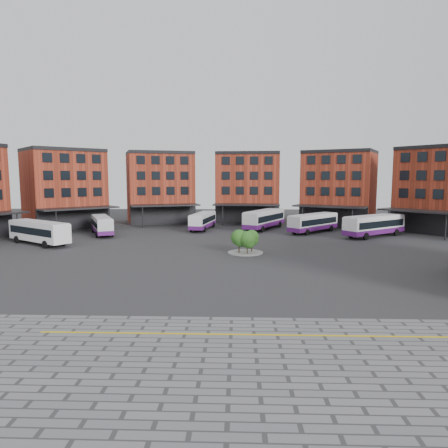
{
  "coord_description": "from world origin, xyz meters",
  "views": [
    {
      "loc": [
        0.96,
        -37.01,
        9.43
      ],
      "look_at": [
        -0.57,
        8.91,
        4.0
      ],
      "focal_mm": 32.0,
      "sensor_mm": 36.0,
      "label": 1
    }
  ],
  "objects_px": {
    "tree_island": "(246,240)",
    "bus_e": "(313,223)",
    "bus_d": "(264,219)",
    "bus_a": "(39,231)",
    "bus_b": "(102,225)",
    "bus_c": "(203,221)",
    "bus_f": "(374,225)"
  },
  "relations": [
    {
      "from": "tree_island",
      "to": "bus_e",
      "type": "distance_m",
      "value": 22.65
    },
    {
      "from": "tree_island",
      "to": "bus_d",
      "type": "xyz_separation_m",
      "value": [
        3.85,
        23.37,
        0.17
      ]
    },
    {
      "from": "bus_a",
      "to": "bus_b",
      "type": "bearing_deg",
      "value": 4.71
    },
    {
      "from": "tree_island",
      "to": "bus_c",
      "type": "bearing_deg",
      "value": 107.78
    },
    {
      "from": "tree_island",
      "to": "bus_a",
      "type": "bearing_deg",
      "value": 168.47
    },
    {
      "from": "bus_a",
      "to": "bus_e",
      "type": "bearing_deg",
      "value": -37.97
    },
    {
      "from": "bus_d",
      "to": "bus_e",
      "type": "xyz_separation_m",
      "value": [
        8.03,
        -4.09,
        -0.16
      ]
    },
    {
      "from": "bus_f",
      "to": "tree_island",
      "type": "bearing_deg",
      "value": -90.38
    },
    {
      "from": "bus_a",
      "to": "bus_b",
      "type": "distance_m",
      "value": 11.37
    },
    {
      "from": "bus_a",
      "to": "bus_e",
      "type": "height_order",
      "value": "bus_a"
    },
    {
      "from": "bus_a",
      "to": "tree_island",
      "type": "bearing_deg",
      "value": -67.7
    },
    {
      "from": "bus_e",
      "to": "bus_f",
      "type": "relative_size",
      "value": 0.86
    },
    {
      "from": "bus_b",
      "to": "bus_f",
      "type": "bearing_deg",
      "value": -26.66
    },
    {
      "from": "bus_e",
      "to": "bus_f",
      "type": "xyz_separation_m",
      "value": [
        8.74,
        -4.57,
        0.13
      ]
    },
    {
      "from": "bus_d",
      "to": "bus_f",
      "type": "relative_size",
      "value": 1.06
    },
    {
      "from": "bus_b",
      "to": "bus_e",
      "type": "xyz_separation_m",
      "value": [
        35.21,
        3.47,
        0.11
      ]
    },
    {
      "from": "bus_a",
      "to": "bus_b",
      "type": "relative_size",
      "value": 1.04
    },
    {
      "from": "bus_d",
      "to": "bus_e",
      "type": "bearing_deg",
      "value": 1.03
    },
    {
      "from": "tree_island",
      "to": "bus_c",
      "type": "xyz_separation_m",
      "value": [
        -7.26,
        22.64,
        -0.09
      ]
    },
    {
      "from": "bus_c",
      "to": "bus_d",
      "type": "bearing_deg",
      "value": 13.16
    },
    {
      "from": "bus_b",
      "to": "tree_island",
      "type": "bearing_deg",
      "value": -59.36
    },
    {
      "from": "bus_e",
      "to": "bus_c",
      "type": "bearing_deg",
      "value": -145.54
    },
    {
      "from": "bus_d",
      "to": "bus_f",
      "type": "height_order",
      "value": "bus_d"
    },
    {
      "from": "tree_island",
      "to": "bus_f",
      "type": "xyz_separation_m",
      "value": [
        20.62,
        14.71,
        0.14
      ]
    },
    {
      "from": "bus_e",
      "to": "bus_d",
      "type": "bearing_deg",
      "value": -162.55
    },
    {
      "from": "bus_e",
      "to": "bus_f",
      "type": "bearing_deg",
      "value": 16.8
    },
    {
      "from": "tree_island",
      "to": "bus_e",
      "type": "xyz_separation_m",
      "value": [
        11.88,
        19.28,
        0.01
      ]
    },
    {
      "from": "tree_island",
      "to": "bus_e",
      "type": "height_order",
      "value": "bus_e"
    },
    {
      "from": "bus_a",
      "to": "bus_d",
      "type": "relative_size",
      "value": 0.9
    },
    {
      "from": "bus_c",
      "to": "bus_d",
      "type": "height_order",
      "value": "bus_d"
    },
    {
      "from": "tree_island",
      "to": "bus_b",
      "type": "height_order",
      "value": "tree_island"
    },
    {
      "from": "tree_island",
      "to": "bus_d",
      "type": "distance_m",
      "value": 23.69
    }
  ]
}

